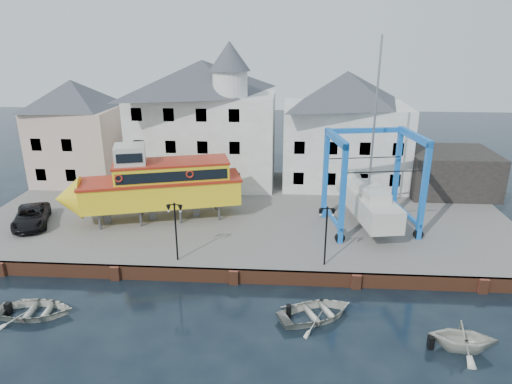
{
  "coord_description": "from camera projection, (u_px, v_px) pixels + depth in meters",
  "views": [
    {
      "loc": [
        3.25,
        -26.31,
        15.89
      ],
      "look_at": [
        1.0,
        7.0,
        4.0
      ],
      "focal_mm": 32.0,
      "sensor_mm": 36.0,
      "label": 1
    }
  ],
  "objects": [
    {
      "name": "quay_wall",
      "position": [
        234.0,
        276.0,
        30.19
      ],
      "size": [
        44.0,
        0.47,
        1.0
      ],
      "color": "brown",
      "rests_on": "ground"
    },
    {
      "name": "hardstanding",
      "position": [
        248.0,
        214.0,
        40.43
      ],
      "size": [
        44.0,
        22.0,
        1.0
      ],
      "primitive_type": "cube",
      "color": "slate",
      "rests_on": "ground"
    },
    {
      "name": "building_white_main",
      "position": [
        205.0,
        121.0,
        45.4
      ],
      "size": [
        14.0,
        8.3,
        14.0
      ],
      "color": "beige",
      "rests_on": "hardstanding"
    },
    {
      "name": "ground",
      "position": [
        234.0,
        284.0,
        30.26
      ],
      "size": [
        140.0,
        140.0,
        0.0
      ],
      "primitive_type": "plane",
      "color": "black",
      "rests_on": "ground"
    },
    {
      "name": "travel_lift",
      "position": [
        367.0,
        195.0,
        36.49
      ],
      "size": [
        7.62,
        9.94,
        14.59
      ],
      "rotation": [
        0.0,
        0.0,
        0.17
      ],
      "color": "blue",
      "rests_on": "hardstanding"
    },
    {
      "name": "tour_boat",
      "position": [
        151.0,
        185.0,
        36.99
      ],
      "size": [
        15.11,
        7.3,
        6.41
      ],
      "rotation": [
        0.0,
        0.0,
        0.27
      ],
      "color": "#59595E",
      "rests_on": "hardstanding"
    },
    {
      "name": "motorboat_d",
      "position": [
        36.0,
        315.0,
        26.92
      ],
      "size": [
        4.66,
        3.49,
        0.92
      ],
      "primitive_type": "imported",
      "rotation": [
        0.0,
        0.0,
        1.65
      ],
      "color": "beige",
      "rests_on": "ground"
    },
    {
      "name": "lamp_post_left",
      "position": [
        175.0,
        217.0,
        30.24
      ],
      "size": [
        1.12,
        0.32,
        4.2
      ],
      "color": "black",
      "rests_on": "hardstanding"
    },
    {
      "name": "motorboat_c",
      "position": [
        461.0,
        350.0,
        24.0
      ],
      "size": [
        3.78,
        3.36,
        1.83
      ],
      "primitive_type": "imported",
      "rotation": [
        0.0,
        0.0,
        1.46
      ],
      "color": "beige",
      "rests_on": "ground"
    },
    {
      "name": "shed_dark",
      "position": [
        449.0,
        171.0,
        44.02
      ],
      "size": [
        8.0,
        7.0,
        4.0
      ],
      "primitive_type": "cube",
      "color": "black",
      "rests_on": "hardstanding"
    },
    {
      "name": "motorboat_b",
      "position": [
        316.0,
        317.0,
        26.7
      ],
      "size": [
        5.55,
        4.92,
        0.95
      ],
      "primitive_type": "imported",
      "rotation": [
        0.0,
        0.0,
        2.01
      ],
      "color": "beige",
      "rests_on": "ground"
    },
    {
      "name": "building_white_right",
      "position": [
        344.0,
        129.0,
        45.33
      ],
      "size": [
        12.0,
        8.0,
        11.2
      ],
      "color": "beige",
      "rests_on": "hardstanding"
    },
    {
      "name": "lamp_post_right",
      "position": [
        327.0,
        221.0,
        29.61
      ],
      "size": [
        1.12,
        0.32,
        4.2
      ],
      "color": "black",
      "rests_on": "hardstanding"
    },
    {
      "name": "van",
      "position": [
        31.0,
        216.0,
        36.66
      ],
      "size": [
        4.23,
        5.86,
        1.48
      ],
      "primitive_type": "imported",
      "rotation": [
        0.0,
        0.0,
        0.37
      ],
      "color": "black",
      "rests_on": "hardstanding"
    },
    {
      "name": "building_pink",
      "position": [
        77.0,
        132.0,
        46.26
      ],
      "size": [
        8.0,
        7.0,
        10.3
      ],
      "color": "#C3A796",
      "rests_on": "hardstanding"
    }
  ]
}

